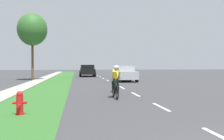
% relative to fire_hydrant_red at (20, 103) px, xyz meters
% --- Properties ---
extents(ground_plane, '(120.00, 120.00, 0.00)m').
position_rel_fire_hydrant_red_xyz_m(ground_plane, '(5.02, 14.68, -0.37)').
color(ground_plane, '#38383A').
extents(grass_verge, '(2.72, 70.00, 0.01)m').
position_rel_fire_hydrant_red_xyz_m(grass_verge, '(0.00, 14.68, -0.37)').
color(grass_verge, '#2D6026').
rests_on(grass_verge, ground_plane).
extents(sidewalk_concrete, '(1.29, 70.00, 0.10)m').
position_rel_fire_hydrant_red_xyz_m(sidewalk_concrete, '(-2.00, 14.68, -0.37)').
color(sidewalk_concrete, '#9E998E').
rests_on(sidewalk_concrete, ground_plane).
extents(lane_markings_center, '(0.12, 53.80, 0.01)m').
position_rel_fire_hydrant_red_xyz_m(lane_markings_center, '(5.02, 18.68, -0.37)').
color(lane_markings_center, white).
rests_on(lane_markings_center, ground_plane).
extents(fire_hydrant_red, '(0.44, 0.38, 0.76)m').
position_rel_fire_hydrant_red_xyz_m(fire_hydrant_red, '(0.00, 0.00, 0.00)').
color(fire_hydrant_red, red).
rests_on(fire_hydrant_red, ground_plane).
extents(cyclist_lead, '(0.42, 1.72, 1.58)m').
position_rel_fire_hydrant_red_xyz_m(cyclist_lead, '(3.68, 3.35, 0.44)').
color(cyclist_lead, black).
rests_on(cyclist_lead, ground_plane).
extents(cyclist_trailing, '(0.42, 1.72, 1.58)m').
position_rel_fire_hydrant_red_xyz_m(cyclist_trailing, '(4.15, 5.92, 0.44)').
color(cyclist_trailing, black).
rests_on(cyclist_trailing, ground_plane).
extents(sedan_silver, '(1.98, 4.30, 1.52)m').
position_rel_fire_hydrant_red_xyz_m(sedan_silver, '(6.57, 15.28, 0.40)').
color(sedan_silver, '#A5A8AD').
rests_on(sedan_silver, ground_plane).
extents(pickup_black, '(2.22, 5.10, 1.64)m').
position_rel_fire_hydrant_red_xyz_m(pickup_black, '(3.31, 25.99, 0.46)').
color(pickup_black, black).
rests_on(pickup_black, ground_plane).
extents(street_tree_near, '(3.07, 3.07, 7.04)m').
position_rel_fire_hydrant_red_xyz_m(street_tree_near, '(-2.77, 18.15, 4.95)').
color(street_tree_near, brown).
rests_on(street_tree_near, ground_plane).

